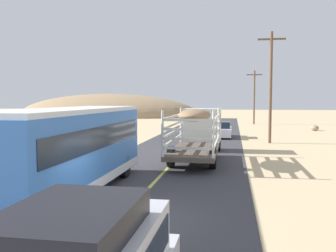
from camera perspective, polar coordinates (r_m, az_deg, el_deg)
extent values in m
plane|color=#CCB284|center=(11.60, -7.18, -13.79)|extent=(240.00, 240.00, 0.00)
cube|color=#38383D|center=(11.59, -7.18, -13.74)|extent=(8.00, 120.00, 0.02)
cube|color=#D8CC4C|center=(11.59, -7.18, -13.68)|extent=(0.16, 117.60, 0.00)
cube|color=black|center=(4.65, -14.61, -13.92)|extent=(1.42, 2.07, 0.36)
cube|color=silver|center=(25.77, 5.31, 0.23)|extent=(2.50, 2.20, 2.20)
cube|color=#192333|center=(25.75, 5.31, 1.23)|extent=(2.53, 1.54, 0.70)
cube|color=brown|center=(20.53, 4.07, -3.84)|extent=(2.50, 6.40, 0.24)
cylinder|color=silver|center=(23.65, 1.99, 0.19)|extent=(0.12, 0.12, 2.20)
cylinder|color=silver|center=(23.44, 7.76, 0.12)|extent=(0.12, 0.12, 2.20)
cylinder|color=silver|center=(17.47, -0.85, -1.20)|extent=(0.12, 0.12, 2.20)
cylinder|color=silver|center=(17.19, 6.97, -1.32)|extent=(0.12, 0.12, 2.20)
cube|color=silver|center=(20.62, 0.73, -2.23)|extent=(0.08, 6.30, 0.12)
cube|color=silver|center=(20.38, 7.46, -2.34)|extent=(0.08, 6.30, 0.12)
cube|color=silver|center=(17.34, 3.01, -3.44)|extent=(2.40, 0.08, 0.12)
cube|color=silver|center=(20.58, 0.73, -1.01)|extent=(0.08, 6.30, 0.12)
cube|color=silver|center=(20.33, 7.48, -1.11)|extent=(0.08, 6.30, 0.12)
cube|color=silver|center=(17.29, 3.01, -1.99)|extent=(2.40, 0.08, 0.12)
cube|color=silver|center=(20.54, 0.73, 0.21)|extent=(0.08, 6.30, 0.12)
cube|color=silver|center=(20.30, 7.49, 0.13)|extent=(0.08, 6.30, 0.12)
cube|color=silver|center=(17.25, 3.02, -0.54)|extent=(2.40, 0.08, 0.12)
cube|color=silver|center=(20.52, 0.73, 1.43)|extent=(0.08, 6.30, 0.12)
cube|color=silver|center=(20.27, 7.50, 1.37)|extent=(0.08, 6.30, 0.12)
cube|color=silver|center=(17.22, 3.02, 0.92)|extent=(2.40, 0.08, 0.12)
ellipsoid|color=#8C6B4C|center=(20.35, 4.10, 1.66)|extent=(1.75, 3.84, 0.70)
cylinder|color=black|center=(26.00, 2.89, -2.49)|extent=(0.32, 1.10, 1.10)
cylinder|color=black|center=(25.82, 7.70, -2.57)|extent=(0.32, 1.10, 1.10)
cylinder|color=black|center=(19.44, 0.47, -4.73)|extent=(0.32, 1.10, 1.10)
cylinder|color=black|center=(19.21, 6.92, -4.87)|extent=(0.32, 1.10, 1.10)
cube|color=#3872C6|center=(14.24, -14.76, -3.44)|extent=(2.50, 10.00, 2.70)
cube|color=white|center=(14.13, -14.87, 2.32)|extent=(2.45, 9.80, 0.16)
cube|color=#192333|center=(14.19, -14.80, -1.55)|extent=(2.54, 9.20, 0.80)
cube|color=silver|center=(14.43, -14.68, -7.97)|extent=(2.53, 9.80, 0.36)
cylinder|color=black|center=(17.80, -13.54, -5.83)|extent=(0.30, 1.00, 1.00)
cylinder|color=black|center=(17.05, -6.70, -6.18)|extent=(0.30, 1.00, 1.00)
cylinder|color=black|center=(11.14, -16.52, -11.89)|extent=(0.30, 1.00, 1.00)
cube|color=silver|center=(35.00, 8.23, -0.89)|extent=(1.80, 4.40, 0.70)
cube|color=#192333|center=(35.05, 8.25, 0.19)|extent=(1.53, 2.20, 0.60)
cylinder|color=black|center=(36.36, 7.05, -0.98)|extent=(0.22, 0.66, 0.66)
cylinder|color=black|center=(36.32, 9.54, -1.01)|extent=(0.22, 0.66, 0.66)
cylinder|color=black|center=(33.74, 6.82, -1.38)|extent=(0.22, 0.66, 0.66)
cylinder|color=black|center=(33.69, 9.50, -1.41)|extent=(0.22, 0.66, 0.66)
cylinder|color=brown|center=(31.25, 15.48, 5.67)|extent=(0.24, 0.24, 8.98)
cube|color=brown|center=(31.61, 15.62, 12.73)|extent=(2.20, 0.14, 0.14)
cylinder|color=brown|center=(54.69, 13.09, 4.29)|extent=(0.24, 0.24, 7.67)
cube|color=brown|center=(54.80, 13.15, 7.68)|extent=(2.20, 0.14, 0.14)
ellipsoid|color=gray|center=(45.40, 21.59, -0.28)|extent=(0.92, 0.90, 0.63)
ellipsoid|color=#997C5A|center=(80.83, -9.23, 1.53)|extent=(39.41, 23.02, 9.50)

